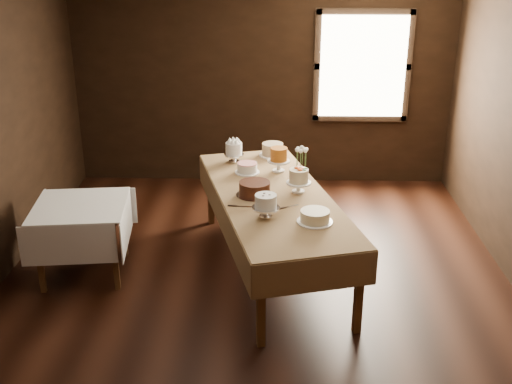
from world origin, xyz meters
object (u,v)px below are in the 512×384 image
object	(u,v)px
side_table	(81,213)
cake_server_e	(245,207)
cake_flowers	(299,182)
cake_swirl	(266,207)
cake_server_c	(257,183)
cake_chocolate	(255,189)
cake_lattice	(247,169)
flower_vase	(301,172)
cake_server_d	(298,181)
cake_speckled	(273,150)
cake_cream	(315,217)
display_table	(273,200)
cake_server_a	(291,206)
cake_meringue	(234,153)
cake_caramel	(279,161)

from	to	relation	value
side_table	cake_server_e	bearing A→B (deg)	-6.69
cake_flowers	cake_server_e	bearing A→B (deg)	-143.10
cake_flowers	cake_swirl	distance (m)	0.68
cake_server_c	cake_chocolate	bearing A→B (deg)	168.27
cake_lattice	flower_vase	distance (m)	0.58
cake_chocolate	cake_flowers	xyz separation A→B (m)	(0.43, 0.10, 0.04)
cake_swirl	cake_server_d	size ratio (longest dim) A/B	1.13
cake_speckled	cake_cream	bearing A→B (deg)	-78.07
cake_flowers	flower_vase	size ratio (longest dim) A/B	2.02
cake_server_d	display_table	bearing A→B (deg)	171.62
cake_swirl	cake_lattice	bearing A→B (deg)	100.66
cake_lattice	cake_server_e	size ratio (longest dim) A/B	1.11
side_table	cake_speckled	xyz separation A→B (m)	(1.87, 1.30, 0.24)
cake_server_a	flower_vase	xyz separation A→B (m)	(0.12, 0.77, 0.06)
display_table	cake_flowers	size ratio (longest dim) A/B	11.33
cake_swirl	cake_meringue	bearing A→B (deg)	104.30
cake_speckled	cake_lattice	bearing A→B (deg)	-114.79
cake_meringue	cake_chocolate	distance (m)	1.01
side_table	flower_vase	distance (m)	2.26
cake_flowers	cake_swirl	xyz separation A→B (m)	(-0.31, -0.61, -0.01)
cake_server_e	cake_cream	bearing A→B (deg)	-21.61
cake_server_d	flower_vase	bearing A→B (deg)	12.90
cake_meringue	cake_lattice	size ratio (longest dim) A/B	0.97
cake_meringue	cake_chocolate	size ratio (longest dim) A/B	0.71
cake_lattice	cake_cream	world-z (taller)	cake_cream
display_table	cake_chocolate	distance (m)	0.22
side_table	cake_caramel	world-z (taller)	cake_caramel
cake_chocolate	cake_server_c	size ratio (longest dim) A/B	1.52
cake_chocolate	cake_server_c	xyz separation A→B (m)	(0.01, 0.33, -0.06)
cake_chocolate	cake_server_c	distance (m)	0.34
cake_lattice	cake_server_e	bearing A→B (deg)	-88.69
cake_chocolate	cake_cream	xyz separation A→B (m)	(0.55, -0.60, -0.01)
cake_lattice	cake_server_c	world-z (taller)	cake_lattice
cake_cream	cake_lattice	bearing A→B (deg)	117.75
cake_flowers	cake_cream	bearing A→B (deg)	-80.15
cake_server_c	cake_server_e	xyz separation A→B (m)	(-0.09, -0.61, 0.00)
cake_server_d	cake_cream	bearing A→B (deg)	-144.86
cake_meringue	cake_speckled	distance (m)	0.49
cake_chocolate	flower_vase	distance (m)	0.69
display_table	cake_cream	world-z (taller)	cake_cream
cake_speckled	cake_chocolate	bearing A→B (deg)	-97.81
cake_speckled	cake_lattice	xyz separation A→B (m)	(-0.27, -0.58, -0.02)
cake_meringue	cake_server_a	xyz separation A→B (m)	(0.61, -1.23, -0.10)
side_table	cake_meringue	world-z (taller)	cake_meringue
cake_cream	cake_server_e	xyz separation A→B (m)	(-0.63, 0.32, -0.05)
side_table	flower_vase	world-z (taller)	flower_vase
cake_chocolate	cake_flowers	size ratio (longest dim) A/B	1.45
cake_cream	flower_vase	xyz separation A→B (m)	(-0.08, 1.11, 0.01)
cake_server_a	cake_server_d	size ratio (longest dim) A/B	1.00
cake_chocolate	cake_cream	world-z (taller)	cake_chocolate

